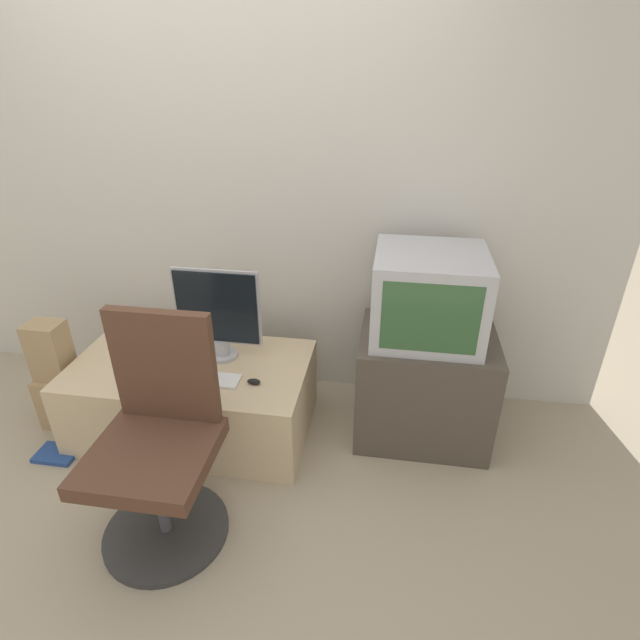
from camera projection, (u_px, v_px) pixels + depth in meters
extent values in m
plane|color=tan|center=(163.00, 535.00, 2.25)|extent=(12.00, 12.00, 0.00)
cube|color=beige|center=(230.00, 179.00, 2.80)|extent=(4.40, 0.05, 2.60)
cube|color=#CCB289|center=(194.00, 396.00, 2.80)|extent=(1.28, 0.72, 0.43)
cube|color=#4C4238|center=(423.00, 384.00, 2.75)|extent=(0.71, 0.56, 0.61)
cylinder|color=#B2B2B7|center=(222.00, 354.00, 2.77)|extent=(0.18, 0.18, 0.02)
cylinder|color=#B2B2B7|center=(221.00, 346.00, 2.74)|extent=(0.09, 0.09, 0.08)
cube|color=#B2B2B7|center=(217.00, 307.00, 2.64)|extent=(0.47, 0.01, 0.43)
cube|color=black|center=(217.00, 307.00, 2.63)|extent=(0.44, 0.02, 0.40)
cube|color=white|center=(208.00, 379.00, 2.56)|extent=(0.33, 0.12, 0.01)
ellipsoid|color=black|center=(254.00, 382.00, 2.53)|extent=(0.07, 0.04, 0.03)
cube|color=#B7B7BC|center=(428.00, 295.00, 2.52)|extent=(0.55, 0.52, 0.45)
cube|color=#335B33|center=(430.00, 319.00, 2.30)|extent=(0.45, 0.01, 0.35)
cylinder|color=#333333|center=(167.00, 531.00, 2.25)|extent=(0.55, 0.55, 0.03)
cylinder|color=#4C4C51|center=(160.00, 497.00, 2.15)|extent=(0.05, 0.05, 0.40)
cube|color=#513323|center=(151.00, 456.00, 2.04)|extent=(0.50, 0.50, 0.07)
cube|color=#513323|center=(164.00, 366.00, 2.10)|extent=(0.45, 0.05, 0.52)
cube|color=#A3845B|center=(64.00, 398.00, 2.88)|extent=(0.21, 0.22, 0.31)
cube|color=#A3845B|center=(50.00, 351.00, 2.73)|extent=(0.19, 0.15, 0.33)
cube|color=navy|center=(57.00, 454.00, 2.69)|extent=(0.22, 0.15, 0.02)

